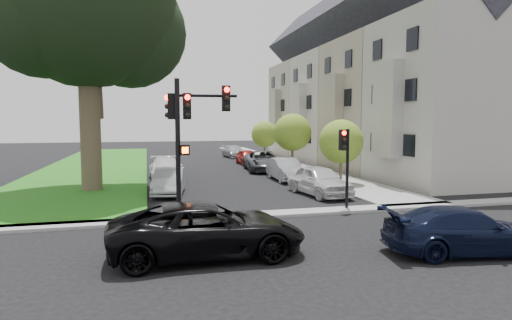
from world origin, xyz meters
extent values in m
plane|color=black|center=(0.00, 0.00, 0.00)|extent=(140.00, 140.00, 0.00)
cube|color=#1E651B|center=(-9.00, 24.00, 0.06)|extent=(8.00, 44.00, 0.12)
cube|color=gray|center=(6.75, 24.00, 0.06)|extent=(3.50, 44.00, 0.12)
cube|color=gray|center=(0.00, 2.00, 0.06)|extent=(60.00, 1.00, 0.12)
cube|color=#A7A7A7|center=(12.50, 8.00, 5.00)|extent=(7.00, 7.40, 10.00)
cube|color=#A7A7A7|center=(8.65, 8.00, 4.50)|extent=(0.70, 2.20, 5.50)
cube|color=black|center=(8.95, 8.00, 5.50)|extent=(0.08, 3.60, 6.00)
cube|color=tan|center=(12.50, 15.50, 5.00)|extent=(7.00, 7.40, 10.00)
cube|color=#222328|center=(12.50, 15.50, 12.47)|extent=(7.00, 7.55, 7.00)
cube|color=tan|center=(8.65, 15.50, 4.50)|extent=(0.70, 2.20, 5.50)
cube|color=black|center=(8.95, 15.50, 5.50)|extent=(0.08, 3.60, 6.00)
cube|color=silver|center=(12.50, 23.00, 5.00)|extent=(7.00, 7.40, 10.00)
cube|color=#222328|center=(12.50, 23.00, 12.47)|extent=(7.00, 7.55, 7.00)
cube|color=silver|center=(8.65, 23.00, 4.50)|extent=(0.70, 2.20, 5.50)
cube|color=black|center=(8.95, 23.00, 5.50)|extent=(0.08, 3.60, 6.00)
cube|color=gray|center=(12.50, 30.50, 5.00)|extent=(7.00, 7.40, 10.00)
cube|color=#222328|center=(12.50, 30.50, 12.47)|extent=(7.00, 7.55, 7.00)
cube|color=gray|center=(8.65, 30.50, 4.50)|extent=(0.70, 2.20, 5.50)
cube|color=black|center=(8.95, 30.50, 5.50)|extent=(0.08, 3.60, 6.00)
cylinder|color=brown|center=(-7.87, 10.10, 3.91)|extent=(1.07, 1.07, 7.82)
sphere|color=black|center=(-5.72, 11.08, 8.79)|extent=(6.25, 6.25, 6.25)
sphere|color=black|center=(-9.83, 9.61, 9.28)|extent=(6.64, 6.64, 6.64)
cylinder|color=brown|center=(6.20, 8.91, 0.94)|extent=(0.19, 0.19, 1.87)
sphere|color=#5B762D|center=(6.20, 8.91, 2.62)|extent=(2.62, 2.62, 2.62)
cylinder|color=brown|center=(6.20, 17.62, 1.06)|extent=(0.21, 0.21, 2.11)
sphere|color=#5B762D|center=(6.20, 17.62, 2.96)|extent=(2.96, 2.96, 2.96)
cylinder|color=brown|center=(6.20, 25.86, 0.92)|extent=(0.18, 0.18, 1.84)
sphere|color=#5B762D|center=(6.20, 25.86, 2.57)|extent=(2.57, 2.57, 2.57)
cylinder|color=black|center=(-3.80, 2.20, 2.71)|extent=(0.20, 0.20, 5.42)
cylinder|color=black|center=(-2.65, 2.20, 4.79)|extent=(2.30, 0.29, 0.13)
cube|color=black|center=(-3.44, 2.20, 4.38)|extent=(0.33, 0.29, 0.99)
cube|color=black|center=(-1.92, 2.20, 4.69)|extent=(0.33, 0.29, 0.99)
cube|color=black|center=(-4.01, 2.46, 4.38)|extent=(0.29, 0.33, 0.99)
sphere|color=#FF0C05|center=(-3.44, 2.04, 4.71)|extent=(0.21, 0.21, 0.21)
sphere|color=black|center=(-3.44, 2.04, 4.04)|extent=(0.21, 0.21, 0.21)
cube|color=black|center=(-3.54, 2.20, 2.71)|extent=(0.38, 0.29, 0.40)
cube|color=#FF5905|center=(-3.54, 2.05, 2.71)|extent=(0.23, 0.03, 0.23)
cylinder|color=black|center=(3.30, 2.20, 1.74)|extent=(0.14, 0.14, 3.49)
cube|color=black|center=(3.07, 2.20, 3.03)|extent=(0.30, 0.27, 0.87)
sphere|color=#FF0C05|center=(3.07, 2.06, 3.32)|extent=(0.18, 0.18, 0.18)
imported|color=black|center=(-3.34, -2.57, 0.76)|extent=(5.50, 2.57, 1.52)
imported|color=black|center=(3.86, -4.15, 0.67)|extent=(4.87, 2.57, 1.35)
imported|color=silver|center=(3.64, 6.04, 0.77)|extent=(2.35, 4.72, 1.55)
imported|color=#999BA0|center=(3.71, 11.79, 0.72)|extent=(1.60, 4.40, 1.44)
imported|color=#3F4247|center=(3.73, 17.32, 0.77)|extent=(3.12, 5.79, 1.54)
imported|color=maroon|center=(3.70, 22.58, 0.66)|extent=(1.61, 3.91, 1.33)
imported|color=#999BA0|center=(4.00, 29.95, 0.63)|extent=(2.22, 4.53, 1.27)
imported|color=#999BA0|center=(-3.86, 8.20, 0.69)|extent=(2.05, 4.35, 1.38)
imported|color=silver|center=(-3.78, 13.96, 0.73)|extent=(2.19, 5.08, 1.46)
imported|color=black|center=(-3.83, 18.04, 0.68)|extent=(1.63, 4.01, 1.36)
camera|label=1|loc=(-4.95, -14.34, 3.79)|focal=30.00mm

